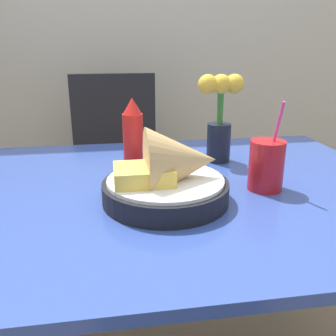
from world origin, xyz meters
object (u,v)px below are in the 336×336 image
object	(u,v)px
food_basket	(171,176)
ketchup_bottle	(133,135)
drink_cup	(266,167)
chair_far_window	(116,157)
flower_vase	(220,115)

from	to	relation	value
food_basket	ketchup_bottle	world-z (taller)	ketchup_bottle
drink_cup	chair_far_window	bearing A→B (deg)	111.15
ketchup_bottle	chair_far_window	bearing A→B (deg)	93.34
ketchup_bottle	drink_cup	bearing A→B (deg)	-34.16
food_basket	ketchup_bottle	xyz separation A→B (m)	(-0.07, 0.24, 0.04)
flower_vase	chair_far_window	bearing A→B (deg)	114.28
ketchup_bottle	flower_vase	world-z (taller)	flower_vase
chair_far_window	flower_vase	bearing A→B (deg)	-65.72
food_basket	flower_vase	world-z (taller)	flower_vase
food_basket	drink_cup	world-z (taller)	drink_cup
food_basket	flower_vase	distance (m)	0.34
drink_cup	flower_vase	distance (m)	0.26
food_basket	ketchup_bottle	distance (m)	0.26
drink_cup	flower_vase	xyz separation A→B (m)	(-0.05, 0.24, 0.08)
chair_far_window	drink_cup	size ratio (longest dim) A/B	4.17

